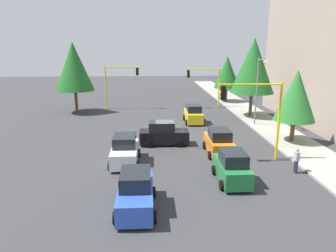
{
  "coord_description": "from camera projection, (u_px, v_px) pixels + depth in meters",
  "views": [
    {
      "loc": [
        27.25,
        -1.68,
        8.11
      ],
      "look_at": [
        0.45,
        -0.16,
        1.2
      ],
      "focal_mm": 33.34,
      "sensor_mm": 36.0,
      "label": 1
    }
  ],
  "objects": [
    {
      "name": "sidewalk_kerb",
      "position": [
        263.0,
        122.0,
        33.85
      ],
      "size": [
        80.0,
        4.0,
        0.15
      ],
      "primitive_type": "cube",
      "color": "gray",
      "rests_on": "ground"
    },
    {
      "name": "traffic_signal_near_left",
      "position": [
        255.0,
        106.0,
        21.97
      ],
      "size": [
        0.36,
        4.59,
        5.67
      ],
      "color": "yellow",
      "rests_on": "ground"
    },
    {
      "name": "car_green",
      "position": [
        232.0,
        168.0,
        19.0
      ],
      "size": [
        3.71,
        1.93,
        1.98
      ],
      "color": "#1E7238",
      "rests_on": "ground"
    },
    {
      "name": "car_white",
      "position": [
        125.0,
        151.0,
        22.11
      ],
      "size": [
        4.06,
        2.08,
        1.98
      ],
      "color": "white",
      "rests_on": "ground"
    },
    {
      "name": "pedestrian_crossing",
      "position": [
        297.0,
        160.0,
        20.34
      ],
      "size": [
        0.4,
        0.24,
        1.7
      ],
      "color": "#262638",
      "rests_on": "ground"
    },
    {
      "name": "car_yellow",
      "position": [
        194.0,
        115.0,
        33.78
      ],
      "size": [
        3.8,
        1.98,
        1.98
      ],
      "color": "yellow",
      "rests_on": "ground"
    },
    {
      "name": "car_orange",
      "position": [
        219.0,
        142.0,
        24.01
      ],
      "size": [
        3.89,
        2.01,
        1.98
      ],
      "color": "orange",
      "rests_on": "ground"
    },
    {
      "name": "traffic_signal_far_right",
      "position": [
        120.0,
        79.0,
        40.7
      ],
      "size": [
        0.36,
        4.59,
        5.59
      ],
      "color": "yellow",
      "rests_on": "ground"
    },
    {
      "name": "tree_roadside_near",
      "position": [
        296.0,
        96.0,
        26.09
      ],
      "size": [
        3.43,
        3.43,
        6.23
      ],
      "color": "brown",
      "rests_on": "ground"
    },
    {
      "name": "street_lamp_curbside",
      "position": [
        258.0,
        84.0,
        31.37
      ],
      "size": [
        2.15,
        0.28,
        7.0
      ],
      "color": "slate",
      "rests_on": "ground"
    },
    {
      "name": "tree_opposite_side",
      "position": [
        74.0,
        67.0,
        38.05
      ],
      "size": [
        4.7,
        4.7,
        8.61
      ],
      "color": "brown",
      "rests_on": "ground"
    },
    {
      "name": "tree_roadside_mid",
      "position": [
        253.0,
        66.0,
        35.26
      ],
      "size": [
        4.92,
        4.92,
        9.02
      ],
      "color": "brown",
      "rests_on": "ground"
    },
    {
      "name": "car_black",
      "position": [
        163.0,
        134.0,
        26.27
      ],
      "size": [
        1.96,
        4.11,
        1.98
      ],
      "color": "black",
      "rests_on": "ground"
    },
    {
      "name": "traffic_signal_far_left",
      "position": [
        205.0,
        80.0,
        41.37
      ],
      "size": [
        0.36,
        4.59,
        5.26
      ],
      "color": "yellow",
      "rests_on": "ground"
    },
    {
      "name": "lane_arrow_near",
      "position": [
        128.0,
        198.0,
        17.16
      ],
      "size": [
        2.4,
        1.1,
        1.1
      ],
      "color": "silver",
      "rests_on": "ground"
    },
    {
      "name": "tree_roadside_far",
      "position": [
        227.0,
        72.0,
        45.28
      ],
      "size": [
        3.7,
        3.7,
        6.75
      ],
      "color": "brown",
      "rests_on": "ground"
    },
    {
      "name": "ground_plane",
      "position": [
        169.0,
        137.0,
        28.46
      ],
      "size": [
        120.0,
        120.0,
        0.0
      ],
      "primitive_type": "plane",
      "color": "#353538"
    },
    {
      "name": "car_blue",
      "position": [
        136.0,
        193.0,
        15.79
      ],
      "size": [
        4.11,
        2.05,
        1.98
      ],
      "color": "blue",
      "rests_on": "ground"
    }
  ]
}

